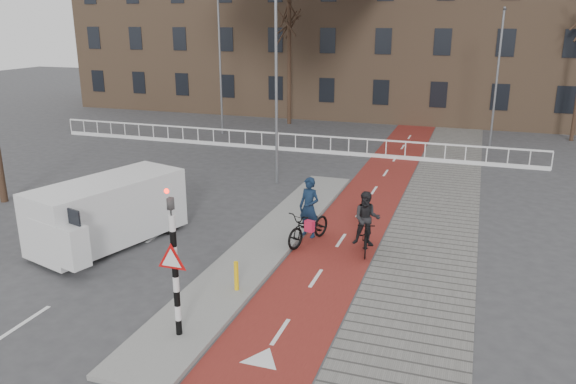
% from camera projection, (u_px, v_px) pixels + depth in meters
% --- Properties ---
extents(ground, '(120.00, 120.00, 0.00)m').
position_uv_depth(ground, '(239.00, 303.00, 14.49)').
color(ground, '#38383A').
rests_on(ground, ground).
extents(bike_lane, '(2.50, 60.00, 0.01)m').
position_uv_depth(bike_lane, '(370.00, 197.00, 23.07)').
color(bike_lane, maroon).
rests_on(bike_lane, ground).
extents(sidewalk, '(3.00, 60.00, 0.01)m').
position_uv_depth(sidewalk, '(440.00, 204.00, 22.21)').
color(sidewalk, slate).
rests_on(sidewalk, ground).
extents(curb_island, '(1.80, 16.00, 0.12)m').
position_uv_depth(curb_island, '(268.00, 242.00, 18.31)').
color(curb_island, gray).
rests_on(curb_island, ground).
extents(traffic_signal, '(0.80, 0.80, 3.68)m').
position_uv_depth(traffic_signal, '(174.00, 259.00, 12.26)').
color(traffic_signal, black).
rests_on(traffic_signal, curb_island).
extents(bollard, '(0.12, 0.12, 0.80)m').
position_uv_depth(bollard, '(236.00, 276.00, 14.82)').
color(bollard, yellow).
rests_on(bollard, curb_island).
extents(cyclist_near, '(1.40, 2.28, 2.21)m').
position_uv_depth(cyclist_near, '(309.00, 221.00, 18.12)').
color(cyclist_near, black).
rests_on(cyclist_near, bike_lane).
extents(cyclist_far, '(0.94, 1.90, 1.97)m').
position_uv_depth(cyclist_far, '(366.00, 227.00, 17.40)').
color(cyclist_far, black).
rests_on(cyclist_far, bike_lane).
extents(van, '(3.30, 5.33, 2.14)m').
position_uv_depth(van, '(108.00, 211.00, 17.98)').
color(van, silver).
rests_on(van, ground).
extents(railing, '(28.00, 0.10, 0.99)m').
position_uv_depth(railing, '(278.00, 145.00, 31.32)').
color(railing, silver).
rests_on(railing, ground).
extents(townhouse_row, '(46.00, 10.00, 15.90)m').
position_uv_depth(townhouse_row, '(370.00, 8.00, 42.06)').
color(townhouse_row, '#7F6047').
rests_on(townhouse_row, ground).
extents(tree_mid, '(0.27, 0.27, 8.32)m').
position_uv_depth(tree_mid, '(289.00, 63.00, 38.12)').
color(tree_mid, black).
rests_on(tree_mid, ground).
extents(streetlight_near, '(0.12, 0.12, 8.77)m').
position_uv_depth(streetlight_near, '(276.00, 84.00, 23.80)').
color(streetlight_near, slate).
rests_on(streetlight_near, ground).
extents(streetlight_left, '(0.12, 0.12, 8.34)m').
position_uv_depth(streetlight_left, '(220.00, 67.00, 34.72)').
color(streetlight_left, slate).
rests_on(streetlight_left, ground).
extents(streetlight_right, '(0.12, 0.12, 7.65)m').
position_uv_depth(streetlight_right, '(497.00, 80.00, 30.94)').
color(streetlight_right, slate).
rests_on(streetlight_right, ground).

